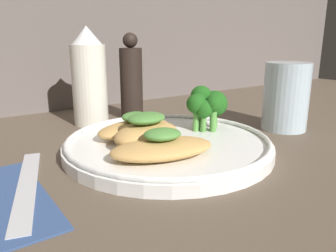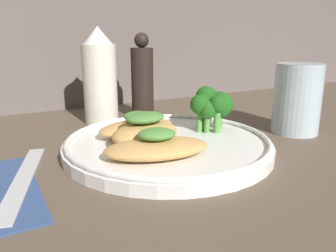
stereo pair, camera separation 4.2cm
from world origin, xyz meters
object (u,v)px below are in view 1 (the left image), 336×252
at_px(plate, 168,144).
at_px(broccoli_bunch, 206,104).
at_px(drinking_glass, 286,96).
at_px(sauce_bottle, 89,79).
at_px(pepper_grinder, 131,80).

relative_size(plate, broccoli_bunch, 3.94).
distance_m(plate, broccoli_bunch, 0.09).
xyz_separation_m(plate, broccoli_bunch, (0.08, 0.02, 0.04)).
bearing_deg(plate, drinking_glass, -5.26).
distance_m(broccoli_bunch, sauce_bottle, 0.20).
xyz_separation_m(pepper_grinder, drinking_glass, (0.16, -0.21, -0.02)).
height_order(pepper_grinder, drinking_glass, pepper_grinder).
distance_m(broccoli_bunch, pepper_grinder, 0.18).
height_order(broccoli_bunch, sauce_bottle, sauce_bottle).
distance_m(plate, drinking_glass, 0.22).
bearing_deg(pepper_grinder, drinking_glass, -52.18).
relative_size(sauce_bottle, drinking_glass, 1.52).
xyz_separation_m(plate, pepper_grinder, (0.05, 0.19, 0.06)).
bearing_deg(broccoli_bunch, sauce_bottle, 121.17).
relative_size(plate, sauce_bottle, 1.65).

